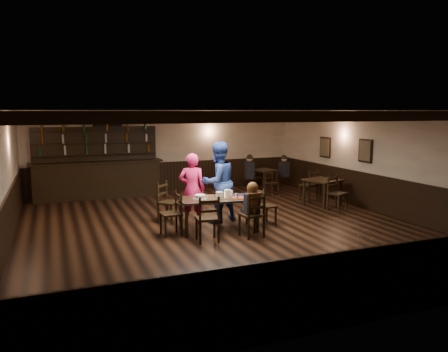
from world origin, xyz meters
name	(u,v)px	position (x,y,z in m)	size (l,w,h in m)	color
ground	(221,227)	(0.00, 0.00, 0.00)	(10.00, 10.00, 0.00)	black
room_shell	(221,153)	(0.01, 0.04, 1.75)	(9.02, 10.02, 2.71)	beige
dining_table	(219,201)	(-0.15, -0.21, 0.68)	(1.81, 1.06, 0.75)	black
chair_near_left	(208,215)	(-0.66, -0.97, 0.57)	(0.50, 0.48, 0.97)	black
chair_near_right	(254,212)	(0.35, -1.03, 0.57)	(0.50, 0.49, 0.97)	black
chair_end_left	(174,210)	(-1.16, -0.17, 0.56)	(0.44, 0.46, 0.95)	black
chair_end_right	(263,203)	(0.98, -0.17, 0.53)	(0.46, 0.48, 0.91)	black
chair_far_pushed	(166,199)	(-1.06, 0.99, 0.58)	(0.63, 0.63, 0.99)	black
woman_pink	(192,189)	(-0.54, 0.52, 0.86)	(0.63, 0.41, 1.71)	#F7147A
man_blue	(218,182)	(0.12, 0.52, 0.98)	(0.95, 0.74, 1.96)	navy
seated_person	(252,200)	(0.33, -0.97, 0.80)	(0.31, 0.47, 0.77)	black
cake	(200,197)	(-0.56, -0.14, 0.79)	(0.30, 0.30, 0.09)	white
plate_stack_a	(219,195)	(-0.14, -0.25, 0.83)	(0.16, 0.16, 0.15)	white
plate_stack_b	(227,194)	(0.06, -0.24, 0.84)	(0.15, 0.15, 0.18)	white
tea_light	(220,196)	(-0.10, -0.16, 0.78)	(0.05, 0.05, 0.06)	#A5A8AD
salt_shaker	(236,195)	(0.24, -0.31, 0.80)	(0.04, 0.04, 0.09)	silver
pepper_shaker	(237,196)	(0.24, -0.38, 0.80)	(0.04, 0.04, 0.10)	#A5A8AD
drink_glass	(231,193)	(0.21, -0.11, 0.81)	(0.08, 0.08, 0.12)	silver
menu_red	(239,197)	(0.31, -0.34, 0.75)	(0.32, 0.22, 0.00)	#A12B11
menu_blue	(239,196)	(0.38, -0.14, 0.75)	(0.30, 0.21, 0.00)	#0E1349
bar_counter	(98,175)	(-2.29, 4.72, 0.73)	(3.97, 0.70, 2.20)	black
back_table_a	(323,183)	(3.58, 1.19, 0.65)	(1.12, 1.12, 0.75)	black
back_table_b	(264,173)	(3.00, 3.74, 0.64)	(0.89, 0.89, 0.75)	black
bg_patron_left	(250,166)	(2.48, 3.78, 0.87)	(0.30, 0.43, 0.80)	black
bg_patron_right	(284,166)	(3.78, 3.78, 0.83)	(0.26, 0.38, 0.74)	black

